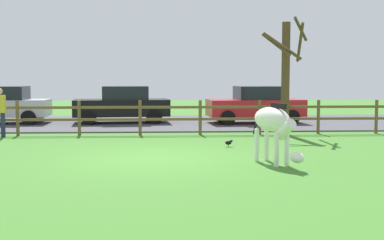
{
  "coord_description": "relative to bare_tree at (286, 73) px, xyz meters",
  "views": [
    {
      "loc": [
        0.34,
        -12.21,
        2.01
      ],
      "look_at": [
        0.99,
        0.68,
        0.89
      ],
      "focal_mm": 46.65,
      "sensor_mm": 36.0,
      "label": 1
    }
  ],
  "objects": [
    {
      "name": "ground_plane",
      "position": [
        -4.44,
        -4.8,
        -2.13
      ],
      "size": [
        60.0,
        60.0,
        0.0
      ],
      "primitive_type": "plane",
      "color": "#3D7528"
    },
    {
      "name": "parking_asphalt",
      "position": [
        -4.44,
        4.5,
        -2.11
      ],
      "size": [
        28.0,
        7.4,
        0.05
      ],
      "primitive_type": "cube",
      "color": "#47474C",
      "rests_on": "ground_plane"
    },
    {
      "name": "paddock_fence",
      "position": [
        -5.03,
        0.2,
        -1.45
      ],
      "size": [
        20.94,
        0.11,
        1.2
      ],
      "color": "brown",
      "rests_on": "ground_plane"
    },
    {
      "name": "bare_tree",
      "position": [
        0.0,
        0.0,
        0.0
      ],
      "size": [
        1.67,
        1.37,
        3.98
      ],
      "color": "#513A23",
      "rests_on": "ground_plane"
    },
    {
      "name": "zebra",
      "position": [
        -1.65,
        -5.76,
        -1.2
      ],
      "size": [
        1.01,
        1.83,
        1.41
      ],
      "color": "white",
      "rests_on": "ground_plane"
    },
    {
      "name": "crow_on_grass",
      "position": [
        -2.33,
        -2.91,
        -2.0
      ],
      "size": [
        0.21,
        0.1,
        0.2
      ],
      "color": "black",
      "rests_on": "ground_plane"
    },
    {
      "name": "parked_car_red",
      "position": [
        -0.33,
        3.91,
        -1.29
      ],
      "size": [
        4.13,
        2.15,
        1.56
      ],
      "color": "red",
      "rests_on": "parking_asphalt"
    },
    {
      "name": "parked_car_black",
      "position": [
        -5.99,
        4.3,
        -1.29
      ],
      "size": [
        4.16,
        2.22,
        1.56
      ],
      "color": "black",
      "rests_on": "parking_asphalt"
    },
    {
      "name": "parked_car_silver",
      "position": [
        -11.06,
        4.23,
        -1.29
      ],
      "size": [
        4.07,
        2.02,
        1.56
      ],
      "color": "#B7BABF",
      "rests_on": "parking_asphalt"
    },
    {
      "name": "visitor_near_fence",
      "position": [
        -9.62,
        -0.29,
        -1.22
      ],
      "size": [
        0.38,
        0.26,
        1.64
      ],
      "color": "#232847",
      "rests_on": "ground_plane"
    }
  ]
}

